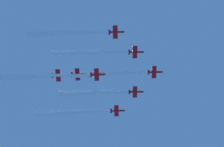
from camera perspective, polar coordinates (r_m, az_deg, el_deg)
The scene contains 8 objects.
jet_lead at distance 247.72m, azimuth -1.42°, elevation -0.04°, with size 53.03×16.12×4.06m.
jet_port_inner at distance 252.82m, azimuth -3.54°, elevation -2.59°, with size 50.97×15.06×4.16m.
jet_starboard_inner at distance 244.20m, azimuth -4.13°, elevation 2.79°, with size 53.35×15.15×4.16m.
jet_port_mid at distance 259.68m, azimuth -6.37°, elevation -5.18°, with size 54.14×16.24×4.04m.
jet_starboard_mid at distance 240.97m, azimuth -7.22°, elevation 5.32°, with size 55.08×16.24×4.11m.
jet_port_outer at distance 249.12m, azimuth -9.58°, elevation -0.32°, with size 56.00×16.25×4.01m.
jet_starboard_outer at distance 251.89m, azimuth -11.73°, elevation -0.37°, with size 53.89×16.50×4.12m.
jet_trail_port at distance 253.35m, azimuth -14.22°, elevation -0.38°, with size 53.80×15.65×4.07m.
Camera 1 is at (15.76, 92.31, -75.83)m, focal length 68.26 mm.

